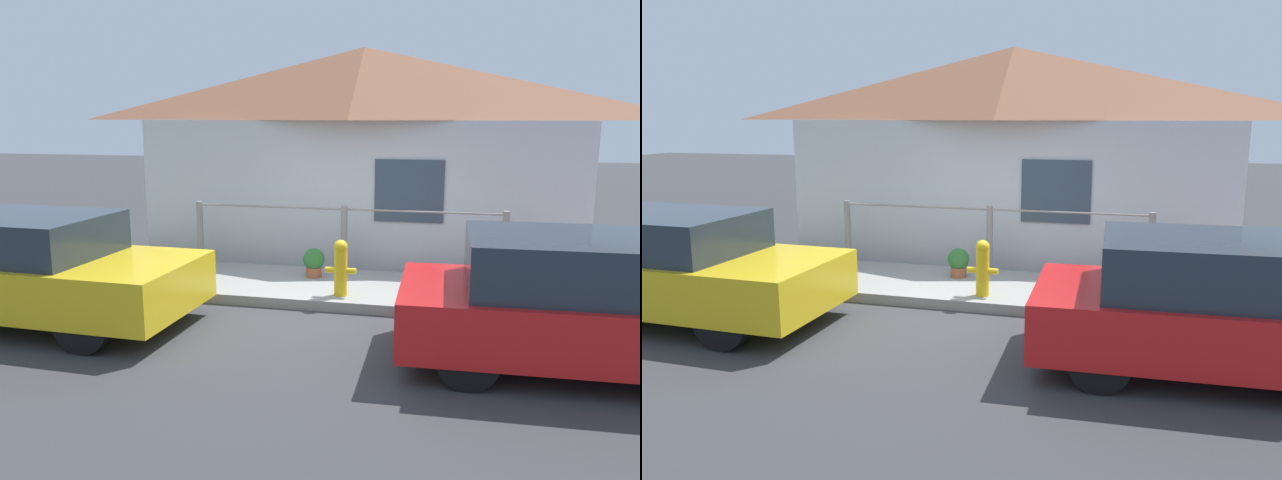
% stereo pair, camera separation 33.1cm
% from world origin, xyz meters
% --- Properties ---
extents(ground_plane, '(60.00, 60.00, 0.00)m').
position_xyz_m(ground_plane, '(0.00, 0.00, 0.00)').
color(ground_plane, '#38383A').
extents(sidewalk, '(24.00, 1.82, 0.14)m').
position_xyz_m(sidewalk, '(0.00, 0.91, 0.07)').
color(sidewalk, gray).
rests_on(sidewalk, ground_plane).
extents(house, '(7.80, 2.23, 3.70)m').
position_xyz_m(house, '(0.00, 3.31, 2.91)').
color(house, silver).
rests_on(house, ground_plane).
extents(fence, '(4.90, 0.10, 1.03)m').
position_xyz_m(fence, '(0.00, 1.67, 0.71)').
color(fence, gray).
rests_on(fence, sidewalk).
extents(car_left, '(4.34, 1.89, 1.35)m').
position_xyz_m(car_left, '(-3.50, -1.19, 0.69)').
color(car_left, gold).
rests_on(car_left, ground_plane).
extents(car_right, '(3.68, 1.88, 1.36)m').
position_xyz_m(car_right, '(2.95, -1.20, 0.68)').
color(car_right, red).
rests_on(car_right, ground_plane).
extents(fire_hydrant, '(0.42, 0.19, 0.77)m').
position_xyz_m(fire_hydrant, '(0.22, 0.33, 0.54)').
color(fire_hydrant, yellow).
rests_on(fire_hydrant, sidewalk).
extents(potted_plant_near_hydrant, '(0.33, 0.33, 0.44)m').
position_xyz_m(potted_plant_near_hydrant, '(-0.37, 1.22, 0.38)').
color(potted_plant_near_hydrant, '#9E5638').
rests_on(potted_plant_near_hydrant, sidewalk).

